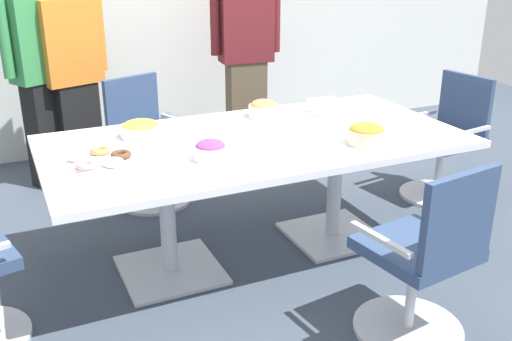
{
  "coord_description": "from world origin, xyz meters",
  "views": [
    {
      "loc": [
        -1.34,
        -2.94,
        1.81
      ],
      "look_at": [
        0.0,
        0.0,
        0.55
      ],
      "focal_mm": 41.33,
      "sensor_mm": 36.0,
      "label": 1
    }
  ],
  "objects_px": {
    "office_chair_1": "(424,263)",
    "snack_bowl_chips_yellow": "(141,129)",
    "person_standing_0": "(43,70)",
    "person_standing_2": "(246,51)",
    "snack_bowl_candy_mix": "(210,150)",
    "office_chair_2": "(446,144)",
    "snack_bowl_chips_orange": "(366,134)",
    "conference_table": "(256,159)",
    "donut_platter": "(100,159)",
    "person_standing_1": "(72,74)",
    "napkin_pile": "(326,107)",
    "office_chair_3": "(147,148)",
    "snack_bowl_cookies": "(264,109)"
  },
  "relations": [
    {
      "from": "office_chair_3",
      "to": "snack_bowl_chips_yellow",
      "type": "distance_m",
      "value": 0.89
    },
    {
      "from": "office_chair_2",
      "to": "snack_bowl_chips_yellow",
      "type": "height_order",
      "value": "office_chair_2"
    },
    {
      "from": "conference_table",
      "to": "donut_platter",
      "type": "height_order",
      "value": "donut_platter"
    },
    {
      "from": "snack_bowl_candy_mix",
      "to": "donut_platter",
      "type": "height_order",
      "value": "snack_bowl_candy_mix"
    },
    {
      "from": "office_chair_2",
      "to": "napkin_pile",
      "type": "distance_m",
      "value": 1.09
    },
    {
      "from": "person_standing_1",
      "to": "person_standing_2",
      "type": "relative_size",
      "value": 0.93
    },
    {
      "from": "person_standing_1",
      "to": "napkin_pile",
      "type": "height_order",
      "value": "person_standing_1"
    },
    {
      "from": "office_chair_1",
      "to": "snack_bowl_chips_yellow",
      "type": "distance_m",
      "value": 1.73
    },
    {
      "from": "office_chair_2",
      "to": "snack_bowl_cookies",
      "type": "height_order",
      "value": "office_chair_2"
    },
    {
      "from": "snack_bowl_chips_orange",
      "to": "donut_platter",
      "type": "relative_size",
      "value": 0.67
    },
    {
      "from": "office_chair_2",
      "to": "office_chair_3",
      "type": "height_order",
      "value": "same"
    },
    {
      "from": "person_standing_2",
      "to": "snack_bowl_chips_orange",
      "type": "distance_m",
      "value": 2.02
    },
    {
      "from": "office_chair_2",
      "to": "snack_bowl_chips_orange",
      "type": "relative_size",
      "value": 4.18
    },
    {
      "from": "conference_table",
      "to": "snack_bowl_chips_yellow",
      "type": "height_order",
      "value": "snack_bowl_chips_yellow"
    },
    {
      "from": "office_chair_2",
      "to": "office_chair_3",
      "type": "relative_size",
      "value": 1.0
    },
    {
      "from": "person_standing_0",
      "to": "person_standing_2",
      "type": "xyz_separation_m",
      "value": [
        1.64,
        -0.05,
        0.03
      ]
    },
    {
      "from": "office_chair_1",
      "to": "office_chair_3",
      "type": "distance_m",
      "value": 2.28
    },
    {
      "from": "snack_bowl_cookies",
      "to": "person_standing_1",
      "type": "bearing_deg",
      "value": 127.23
    },
    {
      "from": "person_standing_1",
      "to": "person_standing_2",
      "type": "xyz_separation_m",
      "value": [
        1.44,
        -0.03,
        0.08
      ]
    },
    {
      "from": "conference_table",
      "to": "person_standing_1",
      "type": "relative_size",
      "value": 1.44
    },
    {
      "from": "office_chair_1",
      "to": "person_standing_2",
      "type": "bearing_deg",
      "value": 75.67
    },
    {
      "from": "office_chair_2",
      "to": "donut_platter",
      "type": "distance_m",
      "value": 2.6
    },
    {
      "from": "napkin_pile",
      "to": "person_standing_1",
      "type": "bearing_deg",
      "value": 135.36
    },
    {
      "from": "office_chair_3",
      "to": "person_standing_0",
      "type": "height_order",
      "value": "person_standing_0"
    },
    {
      "from": "snack_bowl_chips_yellow",
      "to": "napkin_pile",
      "type": "xyz_separation_m",
      "value": [
        1.24,
        -0.01,
        -0.01
      ]
    },
    {
      "from": "person_standing_2",
      "to": "snack_bowl_chips_orange",
      "type": "bearing_deg",
      "value": 91.87
    },
    {
      "from": "office_chair_1",
      "to": "snack_bowl_candy_mix",
      "type": "xyz_separation_m",
      "value": [
        -0.74,
        0.85,
        0.4
      ]
    },
    {
      "from": "office_chair_1",
      "to": "snack_bowl_chips_orange",
      "type": "distance_m",
      "value": 0.85
    },
    {
      "from": "office_chair_2",
      "to": "snack_bowl_candy_mix",
      "type": "bearing_deg",
      "value": 94.17
    },
    {
      "from": "person_standing_1",
      "to": "snack_bowl_chips_yellow",
      "type": "bearing_deg",
      "value": 78.73
    },
    {
      "from": "office_chair_3",
      "to": "person_standing_2",
      "type": "relative_size",
      "value": 0.51
    },
    {
      "from": "person_standing_2",
      "to": "napkin_pile",
      "type": "relative_size",
      "value": 9.45
    },
    {
      "from": "office_chair_1",
      "to": "napkin_pile",
      "type": "height_order",
      "value": "office_chair_1"
    },
    {
      "from": "napkin_pile",
      "to": "office_chair_2",
      "type": "bearing_deg",
      "value": -2.98
    },
    {
      "from": "office_chair_2",
      "to": "donut_platter",
      "type": "bearing_deg",
      "value": 87.35
    },
    {
      "from": "office_chair_1",
      "to": "person_standing_0",
      "type": "bearing_deg",
      "value": 107.58
    },
    {
      "from": "snack_bowl_chips_yellow",
      "to": "snack_bowl_candy_mix",
      "type": "distance_m",
      "value": 0.58
    },
    {
      "from": "office_chair_3",
      "to": "snack_bowl_cookies",
      "type": "xyz_separation_m",
      "value": [
        0.61,
        -0.7,
        0.4
      ]
    },
    {
      "from": "office_chair_1",
      "to": "snack_bowl_chips_orange",
      "type": "xyz_separation_m",
      "value": [
        0.14,
        0.73,
        0.4
      ]
    },
    {
      "from": "person_standing_1",
      "to": "donut_platter",
      "type": "relative_size",
      "value": 5.15
    },
    {
      "from": "conference_table",
      "to": "napkin_pile",
      "type": "bearing_deg",
      "value": 24.62
    },
    {
      "from": "office_chair_3",
      "to": "snack_bowl_cookies",
      "type": "bearing_deg",
      "value": 111.07
    },
    {
      "from": "snack_bowl_chips_yellow",
      "to": "donut_platter",
      "type": "xyz_separation_m",
      "value": [
        -0.3,
        -0.34,
        -0.03
      ]
    },
    {
      "from": "office_chair_2",
      "to": "person_standing_0",
      "type": "distance_m",
      "value": 3.07
    },
    {
      "from": "office_chair_2",
      "to": "donut_platter",
      "type": "relative_size",
      "value": 2.81
    },
    {
      "from": "office_chair_3",
      "to": "napkin_pile",
      "type": "bearing_deg",
      "value": 122.67
    },
    {
      "from": "person_standing_0",
      "to": "snack_bowl_candy_mix",
      "type": "height_order",
      "value": "person_standing_0"
    },
    {
      "from": "conference_table",
      "to": "snack_bowl_cookies",
      "type": "distance_m",
      "value": 0.48
    },
    {
      "from": "person_standing_0",
      "to": "snack_bowl_candy_mix",
      "type": "relative_size",
      "value": 9.92
    },
    {
      "from": "snack_bowl_chips_orange",
      "to": "snack_bowl_candy_mix",
      "type": "bearing_deg",
      "value": 172.41
    }
  ]
}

